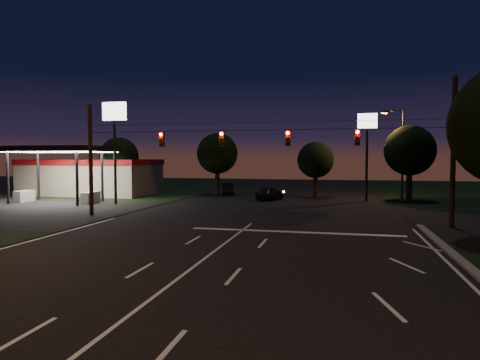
% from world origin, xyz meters
% --- Properties ---
extents(ground, '(140.00, 140.00, 0.00)m').
position_xyz_m(ground, '(0.00, 0.00, 0.00)').
color(ground, black).
rests_on(ground, ground).
extents(cross_street_left, '(20.00, 16.00, 0.02)m').
position_xyz_m(cross_street_left, '(-20.00, 16.00, 0.00)').
color(cross_street_left, black).
rests_on(cross_street_left, ground).
extents(stop_bar, '(12.00, 0.50, 0.01)m').
position_xyz_m(stop_bar, '(3.00, 11.50, 0.01)').
color(stop_bar, silver).
rests_on(stop_bar, ground).
extents(utility_pole_right, '(0.30, 0.30, 9.00)m').
position_xyz_m(utility_pole_right, '(12.00, 15.00, 0.00)').
color(utility_pole_right, black).
rests_on(utility_pole_right, ground).
extents(utility_pole_left, '(0.28, 0.28, 8.00)m').
position_xyz_m(utility_pole_left, '(-12.00, 15.00, 0.00)').
color(utility_pole_left, black).
rests_on(utility_pole_left, ground).
extents(signal_span, '(24.00, 0.40, 1.56)m').
position_xyz_m(signal_span, '(-0.00, 14.96, 5.50)').
color(signal_span, black).
rests_on(signal_span, ground).
extents(gas_station, '(14.20, 16.10, 5.25)m').
position_xyz_m(gas_station, '(-21.86, 30.39, 2.38)').
color(gas_station, gray).
rests_on(gas_station, ground).
extents(pole_sign_left_near, '(2.20, 0.30, 9.10)m').
position_xyz_m(pole_sign_left_near, '(-14.00, 22.00, 6.98)').
color(pole_sign_left_near, black).
rests_on(pole_sign_left_near, ground).
extents(pole_sign_right, '(1.80, 0.30, 8.40)m').
position_xyz_m(pole_sign_right, '(8.00, 30.00, 6.24)').
color(pole_sign_right, black).
rests_on(pole_sign_right, ground).
extents(street_light_right_far, '(2.20, 0.35, 9.00)m').
position_xyz_m(street_light_right_far, '(11.24, 32.00, 5.24)').
color(street_light_right_far, black).
rests_on(street_light_right_far, ground).
extents(tree_far_a, '(4.20, 4.20, 6.42)m').
position_xyz_m(tree_far_a, '(-17.98, 30.12, 4.26)').
color(tree_far_a, black).
rests_on(tree_far_a, ground).
extents(tree_far_b, '(4.60, 4.60, 6.98)m').
position_xyz_m(tree_far_b, '(-7.98, 34.13, 4.61)').
color(tree_far_b, black).
rests_on(tree_far_b, ground).
extents(tree_far_c, '(3.80, 3.80, 5.86)m').
position_xyz_m(tree_far_c, '(3.02, 33.10, 3.90)').
color(tree_far_c, black).
rests_on(tree_far_c, ground).
extents(tree_far_d, '(4.80, 4.80, 7.30)m').
position_xyz_m(tree_far_d, '(12.02, 31.13, 4.83)').
color(tree_far_d, black).
rests_on(tree_far_d, ground).
extents(car_oncoming_a, '(2.68, 4.21, 1.34)m').
position_xyz_m(car_oncoming_a, '(-1.25, 29.34, 0.67)').
color(car_oncoming_a, black).
rests_on(car_oncoming_a, ground).
extents(car_oncoming_b, '(2.30, 4.07, 1.27)m').
position_xyz_m(car_oncoming_b, '(-7.28, 35.83, 0.63)').
color(car_oncoming_b, black).
rests_on(car_oncoming_b, ground).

